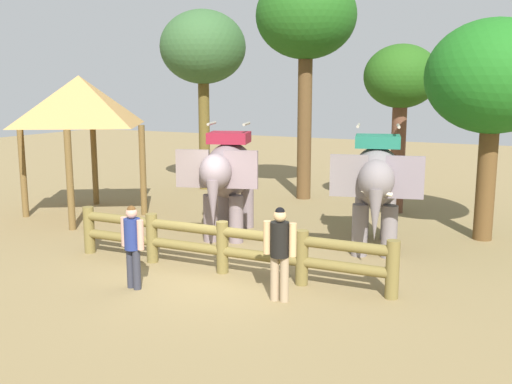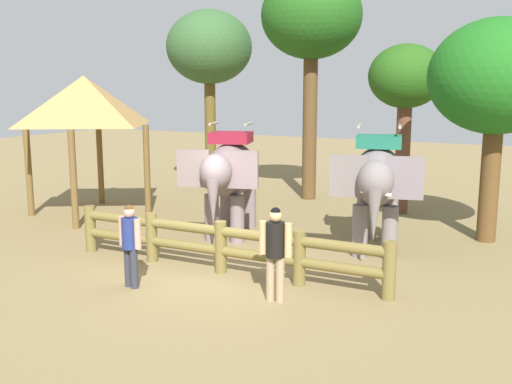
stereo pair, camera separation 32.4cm
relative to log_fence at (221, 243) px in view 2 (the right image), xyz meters
The scene contains 11 objects.
ground_plane 0.61m from the log_fence, 90.00° to the right, with size 60.00×60.00×0.00m, color olive.
log_fence is the anchor object (origin of this frame).
elephant_near_left 3.08m from the log_fence, 116.93° to the left, with size 2.26×3.37×2.82m.
elephant_center 3.90m from the log_fence, 53.04° to the left, with size 2.18×3.40×2.85m.
tourist_woman_in_black 1.93m from the log_fence, 28.97° to the right, with size 0.59×0.36×1.67m.
tourist_man_in_blue 1.86m from the log_fence, 123.34° to the right, with size 0.55×0.35×1.56m.
thatched_shelter 7.25m from the log_fence, 155.58° to the left, with size 3.88×3.88×3.98m.
tree_far_left 8.14m from the log_fence, 76.30° to the left, with size 2.13×2.13×4.87m.
tree_back_center 9.68m from the log_fence, 100.46° to the left, with size 3.20×3.20×7.24m.
tree_far_right 7.47m from the log_fence, 49.09° to the left, with size 3.14×3.14×5.25m.
tree_deep_back 10.74m from the log_fence, 123.39° to the left, with size 3.01×3.01×6.32m.
Camera 2 is at (5.89, -9.52, 3.69)m, focal length 40.95 mm.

